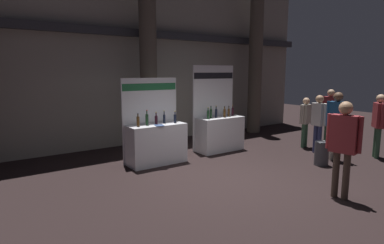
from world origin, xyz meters
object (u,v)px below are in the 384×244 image
Objects in this scene: visitor_2 at (337,119)px; visitor_4 at (319,119)px; trash_bin at (322,153)px; visitor_5 at (343,140)px; exhibitor_booth_1 at (219,130)px; visitor_0 at (379,120)px; visitor_3 at (305,119)px; exhibitor_booth_0 at (156,141)px; visitor_1 at (330,110)px.

visitor_4 is at bearing 137.60° from visitor_2.
visitor_5 reaches higher than trash_bin.
visitor_5 is at bearing -96.95° from exhibitor_booth_1.
trash_bin is at bearing -54.54° from visitor_0.
trash_bin is at bearing 38.46° from visitor_3.
exhibitor_booth_0 reaches higher than visitor_4.
exhibitor_booth_1 is 1.63× the size of visitor_3.
visitor_1 is 1.88m from visitor_4.
exhibitor_booth_1 is 1.39× the size of visitor_2.
exhibitor_booth_1 reaches higher than visitor_0.
visitor_1 is at bearing -17.15° from exhibitor_booth_1.
visitor_0 is 1.54m from visitor_4.
visitor_5 is at bearing -24.97° from visitor_0.
exhibitor_booth_0 reaches higher than visitor_2.
visitor_3 is at bearing -27.03° from exhibitor_booth_1.
visitor_2 reaches higher than visitor_4.
visitor_3 is 0.86× the size of visitor_5.
visitor_5 is (1.73, -4.06, 0.52)m from exhibitor_booth_0.
exhibitor_booth_1 reaches higher than visitor_2.
visitor_4 is (-1.74, -0.72, -0.06)m from visitor_1.
visitor_5 is at bearing 136.37° from visitor_4.
visitor_0 is at bearing 97.27° from visitor_3.
exhibitor_booth_0 is at bearing 142.72° from trash_bin.
exhibitor_booth_0 is at bearing -122.09° from visitor_1.
visitor_4 is 3.50m from visitor_5.
exhibitor_booth_1 is at bearing -165.76° from visitor_2.
trash_bin is 0.33× the size of visitor_2.
visitor_2 is (0.71, 0.07, 0.81)m from trash_bin.
visitor_0 is 2.15m from visitor_1.
exhibitor_booth_1 is 4.25m from visitor_5.
exhibitor_booth_1 is 2.97m from trash_bin.
visitor_4 is at bearing -95.30° from visitor_0.
visitor_3 is (-1.43, -0.06, -0.16)m from visitor_1.
visitor_5 is (-2.98, -2.93, 0.20)m from visitor_3.
visitor_3 is at bearing -56.01° from visitor_5.
visitor_5 reaches higher than visitor_0.
visitor_2 is (4.11, -2.51, 0.51)m from exhibitor_booth_0.
visitor_1 is 0.97× the size of visitor_5.
visitor_5 is at bearing -138.56° from trash_bin.
visitor_0 is at bearing -46.18° from exhibitor_booth_1.
exhibitor_booth_1 reaches higher than exhibitor_booth_0.
visitor_1 is at bearing -61.50° from visitor_4.
visitor_1 is 5.32m from visitor_5.
visitor_3 is at bearing 48.08° from trash_bin.
exhibitor_booth_1 is at bearing -17.50° from visitor_5.
visitor_4 is 0.93× the size of visitor_5.
exhibitor_booth_0 is at bearing -23.08° from visitor_3.
visitor_1 is (0.84, 1.98, -0.00)m from visitor_0.
exhibitor_booth_1 is at bearing -129.34° from visitor_1.
visitor_3 is (4.70, -1.13, 0.32)m from exhibitor_booth_0.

